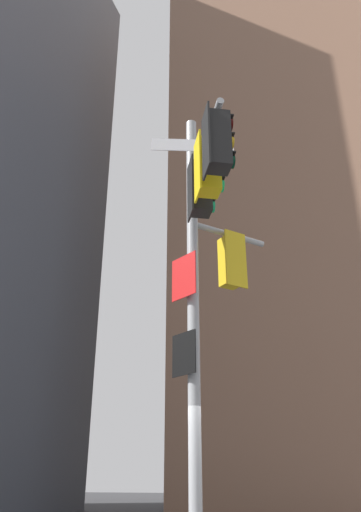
# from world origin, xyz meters

# --- Properties ---
(building_mid_block) EXTENTS (17.40, 17.40, 43.08)m
(building_mid_block) POSITION_xyz_m (3.44, 21.11, 21.54)
(building_mid_block) COLOR brown
(building_mid_block) RESTS_ON ground
(signal_pole_assembly) EXTENTS (1.94, 3.60, 8.29)m
(signal_pole_assembly) POSITION_xyz_m (0.39, -0.48, 5.15)
(signal_pole_assembly) COLOR #9EA0A3
(signal_pole_assembly) RESTS_ON ground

